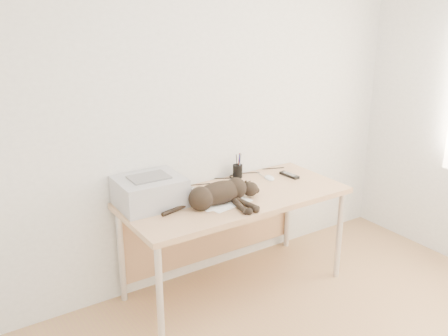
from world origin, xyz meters
TOP-DOWN VIEW (x-y plane):
  - wall_back at (0.00, 1.75)m, footprint 3.50×0.00m
  - desk at (0.00, 1.48)m, footprint 1.60×0.70m
  - printer at (-0.57, 1.56)m, footprint 0.43×0.37m
  - papers at (-0.14, 1.33)m, footprint 0.37×0.27m
  - cat at (-0.19, 1.32)m, footprint 0.72×0.33m
  - mug at (-0.34, 1.66)m, footprint 0.13×0.13m
  - pen_cup at (0.22, 1.68)m, footprint 0.07×0.07m
  - remote_grey at (-0.21, 1.64)m, footprint 0.12×0.19m
  - remote_black at (0.57, 1.48)m, footprint 0.06×0.18m
  - mouse at (0.41, 1.52)m, footprint 0.09×0.13m
  - cable_tangle at (0.00, 1.70)m, footprint 1.36×0.07m

SIDE VIEW (x-z plane):
  - desk at x=0.00m, z-range 0.24..0.98m
  - papers at x=-0.14m, z-range 0.74..0.75m
  - cable_tangle at x=0.00m, z-range 0.74..0.75m
  - remote_black at x=0.57m, z-range 0.74..0.76m
  - remote_grey at x=-0.21m, z-range 0.74..0.76m
  - mouse at x=0.41m, z-range 0.74..0.78m
  - mug at x=-0.34m, z-range 0.74..0.83m
  - pen_cup at x=0.22m, z-range 0.70..0.89m
  - cat at x=-0.19m, z-range 0.73..0.89m
  - printer at x=-0.57m, z-range 0.74..0.94m
  - wall_back at x=0.00m, z-range -0.45..3.05m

